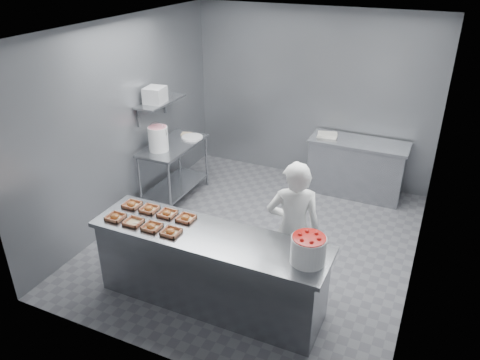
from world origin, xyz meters
The scene contains 24 objects.
floor centered at (0.00, 0.00, 0.00)m, with size 4.50×4.50×0.00m, color #4C4C51.
ceiling centered at (0.00, 0.00, 2.80)m, with size 4.50×4.50×0.00m, color white.
wall_back centered at (0.00, 2.25, 1.40)m, with size 4.00×0.04×2.80m, color slate.
wall_left centered at (-2.00, 0.00, 1.40)m, with size 0.04×4.50×2.80m, color slate.
wall_right centered at (2.00, 0.00, 1.40)m, with size 0.04×4.50×2.80m, color slate.
service_counter centered at (0.00, -1.35, 0.45)m, with size 2.60×0.70×0.90m.
prep_table centered at (-1.65, 0.60, 0.59)m, with size 0.60×1.20×0.90m.
back_counter centered at (0.90, 1.90, 0.45)m, with size 1.50×0.60×0.90m.
wall_shelf centered at (-1.82, 0.60, 1.55)m, with size 0.35×0.90×0.03m, color slate.
tray_0 centered at (-1.08, -1.50, 0.92)m, with size 0.19×0.18×0.06m.
tray_1 centered at (-0.84, -1.50, 0.92)m, with size 0.19×0.18×0.04m.
tray_2 centered at (-0.60, -1.50, 0.92)m, with size 0.19×0.18×0.06m.
tray_3 centered at (-0.36, -1.50, 0.92)m, with size 0.19×0.18×0.06m.
tray_4 centered at (-1.08, -1.20, 0.92)m, with size 0.19×0.18×0.06m.
tray_5 centered at (-0.84, -1.20, 0.92)m, with size 0.19×0.18×0.06m.
tray_6 centered at (-0.60, -1.20, 0.92)m, with size 0.19×0.18×0.06m.
tray_7 centered at (-0.36, -1.20, 0.92)m, with size 0.19×0.18×0.06m.
worker centered at (0.73, -0.75, 0.81)m, with size 0.59×0.39×1.62m, color white.
strawberry_tub centered at (1.08, -1.37, 1.05)m, with size 0.34×0.34×0.28m.
glaze_bucket centered at (-1.71, 0.32, 1.09)m, with size 0.30×0.29×0.44m.
bucket_lid centered at (-1.51, 0.94, 0.91)m, with size 0.33×0.33×0.03m, color silver.
rag centered at (-1.67, 1.04, 0.91)m, with size 0.15×0.13×0.02m, color #CCB28C.
appliance centered at (-1.82, 0.49, 1.68)m, with size 0.26×0.30×0.23m, color gray.
paper_stack centered at (0.39, 1.90, 0.92)m, with size 0.30×0.22×0.05m, color silver.
Camera 1 is at (2.01, -4.94, 3.61)m, focal length 35.00 mm.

